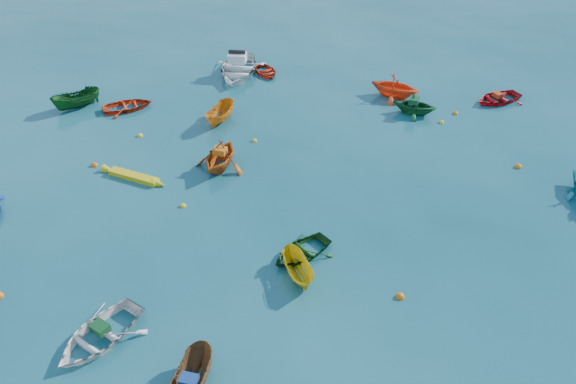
{
  "coord_description": "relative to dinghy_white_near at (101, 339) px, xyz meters",
  "views": [
    {
      "loc": [
        1.33,
        -16.87,
        16.29
      ],
      "look_at": [
        0.0,
        5.0,
        0.4
      ],
      "focal_mm": 35.0,
      "sensor_mm": 36.0,
      "label": 1
    }
  ],
  "objects": [
    {
      "name": "ground",
      "position": [
        6.28,
        3.97,
        0.0
      ],
      "size": [
        160.0,
        160.0,
        0.0
      ],
      "primitive_type": "plane",
      "color": "#0B4450",
      "rests_on": "ground"
    },
    {
      "name": "dinghy_white_near",
      "position": [
        0.0,
        0.0,
        0.0
      ],
      "size": [
        3.96,
        4.3,
        0.73
      ],
      "primitive_type": "imported",
      "rotation": [
        0.0,
        0.0,
        -0.54
      ],
      "color": "silver",
      "rests_on": "ground"
    },
    {
      "name": "dinghy_orange_w",
      "position": [
        2.57,
        11.54,
        0.0
      ],
      "size": [
        3.34,
        3.65,
        1.63
      ],
      "primitive_type": "imported",
      "rotation": [
        0.0,
        0.0,
        -0.24
      ],
      "color": "#BD5011",
      "rests_on": "ground"
    },
    {
      "name": "sampan_yellow_mid",
      "position": [
        7.04,
        3.66,
        0.0
      ],
      "size": [
        1.79,
        2.68,
        0.97
      ],
      "primitive_type": "imported",
      "rotation": [
        0.0,
        0.0,
        0.37
      ],
      "color": "gold",
      "rests_on": "ground"
    },
    {
      "name": "dinghy_green_e",
      "position": [
        7.07,
        4.98,
        0.0
      ],
      "size": [
        3.47,
        3.42,
        0.59
      ],
      "primitive_type": "imported",
      "rotation": [
        0.0,
        0.0,
        -0.82
      ],
      "color": "#0F4313",
      "rests_on": "ground"
    },
    {
      "name": "dinghy_red_nw",
      "position": [
        -4.23,
        17.71,
        0.0
      ],
      "size": [
        3.65,
        3.23,
        0.63
      ],
      "primitive_type": "imported",
      "rotation": [
        0.0,
        0.0,
        2.0
      ],
      "color": "red",
      "rests_on": "ground"
    },
    {
      "name": "sampan_orange_n",
      "position": [
        1.81,
        16.45,
        0.0
      ],
      "size": [
        1.91,
        3.13,
        1.14
      ],
      "primitive_type": "imported",
      "rotation": [
        0.0,
        0.0,
        -0.3
      ],
      "color": "orange",
      "rests_on": "ground"
    },
    {
      "name": "dinghy_green_n",
      "position": [
        13.46,
        18.19,
        0.0
      ],
      "size": [
        3.11,
        2.86,
        1.36
      ],
      "primitive_type": "imported",
      "rotation": [
        0.0,
        0.0,
        1.29
      ],
      "color": "#145626",
      "rests_on": "ground"
    },
    {
      "name": "dinghy_red_ne",
      "position": [
        18.97,
        20.18,
        0.0
      ],
      "size": [
        3.86,
        3.49,
        0.66
      ],
      "primitive_type": "imported",
      "rotation": [
        0.0,
        0.0,
        -1.08
      ],
      "color": "#B70F15",
      "rests_on": "ground"
    },
    {
      "name": "dinghy_red_far",
      "position": [
        3.85,
        23.48,
        0.0
      ],
      "size": [
        2.82,
        3.14,
        0.54
      ],
      "primitive_type": "imported",
      "rotation": [
        0.0,
        0.0,
        0.47
      ],
      "color": "red",
      "rests_on": "ground"
    },
    {
      "name": "dinghy_orange_far",
      "position": [
        12.45,
        20.44,
        0.0
      ],
      "size": [
        3.95,
        3.72,
        1.65
      ],
      "primitive_type": "imported",
      "rotation": [
        0.0,
        0.0,
        1.17
      ],
      "color": "#F84A17",
      "rests_on": "ground"
    },
    {
      "name": "sampan_green_far",
      "position": [
        -7.39,
        17.71,
        0.0
      ],
      "size": [
        3.1,
        2.85,
        1.19
      ],
      "primitive_type": "imported",
      "rotation": [
        0.0,
        0.0,
        -0.88
      ],
      "color": "#114B18",
      "rests_on": "ground"
    },
    {
      "name": "kayak_yellow",
      "position": [
        -1.68,
        10.2,
        0.0
      ],
      "size": [
        3.49,
        1.69,
        0.35
      ],
      "primitive_type": null,
      "rotation": [
        0.0,
        0.0,
        1.22
      ],
      "color": "gold",
      "rests_on": "ground"
    },
    {
      "name": "motorboat_white",
      "position": [
        1.93,
        23.27,
        0.0
      ],
      "size": [
        3.86,
        5.25,
        1.66
      ],
      "primitive_type": "imported",
      "rotation": [
        0.0,
        0.0,
        -0.04
      ],
      "color": "white",
      "rests_on": "ground"
    },
    {
      "name": "tarp_green_a",
      "position": [
        0.05,
        0.09,
        0.52
      ],
      "size": [
        0.8,
        0.75,
        0.31
      ],
      "primitive_type": "cube",
      "rotation": [
        0.0,
        0.0,
        -0.54
      ],
      "color": "#11441F",
      "rests_on": "dinghy_white_near"
    },
    {
      "name": "tarp_blue_a",
      "position": [
        3.73,
        -2.01,
        0.69
      ],
      "size": [
        0.64,
        0.53,
        0.28
      ],
      "primitive_type": "cube",
      "rotation": [
        0.0,
        0.0,
        -0.17
      ],
      "color": "navy",
      "rests_on": "sampan_brown_mid"
    },
    {
      "name": "tarp_orange_a",
      "position": [
        2.58,
        11.59,
        0.98
      ],
      "size": [
        0.78,
        0.66,
        0.33
      ],
      "primitive_type": "cube",
      "rotation": [
        0.0,
        0.0,
        -0.24
      ],
      "color": "orange",
      "rests_on": "dinghy_orange_w"
    },
    {
      "name": "tarp_green_b",
      "position": [
        13.36,
        18.22,
        0.86
      ],
      "size": [
        0.73,
        0.85,
        0.35
      ],
      "primitive_type": "cube",
      "rotation": [
        0.0,
        0.0,
        1.29
      ],
      "color": "#124926",
      "rests_on": "dinghy_green_n"
    },
    {
      "name": "tarp_orange_b",
      "position": [
        18.88,
        20.13,
        0.47
      ],
      "size": [
        0.65,
        0.71,
        0.28
      ],
      "primitive_type": "cube",
      "rotation": [
        0.0,
        0.0,
        -1.08
      ],
      "color": "#B43912",
      "rests_on": "dinghy_red_ne"
    },
    {
      "name": "buoy_or_b",
      "position": [
        11.08,
        2.75,
        0.0
      ],
      "size": [
        0.36,
        0.36,
        0.36
      ],
      "primitive_type": "sphere",
      "color": "#D0660B",
      "rests_on": "ground"
    },
    {
      "name": "buoy_ye_b",
      "position": [
        -2.56,
        14.46,
        0.0
      ],
      "size": [
        0.33,
        0.33,
        0.33
      ],
      "primitive_type": "sphere",
      "color": "yellow",
      "rests_on": "ground"
    },
    {
      "name": "buoy_or_c",
      "position": [
        -4.13,
        11.27,
        0.0
      ],
      "size": [
        0.37,
        0.37,
        0.37
      ],
      "primitive_type": "sphere",
      "color": "#E2550C",
      "rests_on": "ground"
    },
    {
      "name": "buoy_ye_c",
      "position": [
        1.3,
        8.05,
        0.0
      ],
      "size": [
        0.3,
        0.3,
        0.3
      ],
      "primitive_type": "sphere",
      "color": "yellow",
      "rests_on": "ground"
    },
    {
      "name": "buoy_or_d",
      "position": [
        18.22,
        12.48,
        0.0
      ],
      "size": [
        0.37,
        0.37,
        0.37
      ],
      "primitive_type": "sphere",
      "color": "orange",
      "rests_on": "ground"
    },
    {
      "name": "buoy_ye_d",
      "position": [
        4.05,
        14.29,
        0.0
      ],
      "size": [
        0.29,
        0.29,
        0.29
      ],
      "primitive_type": "sphere",
      "color": "yellow",
      "rests_on": "ground"
    },
    {
      "name": "buoy_or_e",
      "position": [
        15.99,
        18.3,
        0.0
      ],
      "size": [
        0.32,
        0.32,
        0.32
      ],
      "primitive_type": "sphere",
      "color": "orange",
      "rests_on": "ground"
    },
    {
      "name": "buoy_ye_e",
      "position": [
        14.96,
        17.11,
        0.0
      ],
      "size": [
        0.32,
        0.32,
        0.32
      ],
      "primitive_type": "sphere",
      "color": "yellow",
      "rests_on": "ground"
    }
  ]
}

